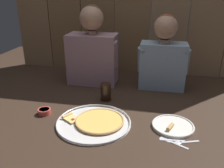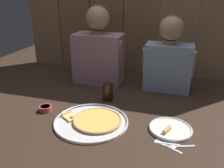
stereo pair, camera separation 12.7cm
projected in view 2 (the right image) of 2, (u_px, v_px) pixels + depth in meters
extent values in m
plane|color=#332319|center=(112.00, 118.00, 1.43)|extent=(3.20, 3.20, 0.00)
cylinder|color=silver|center=(91.00, 122.00, 1.38)|extent=(0.44, 0.44, 0.01)
torus|color=silver|center=(91.00, 121.00, 1.38)|extent=(0.44, 0.44, 0.01)
cylinder|color=#B23823|center=(97.00, 121.00, 1.38)|extent=(0.28, 0.28, 0.00)
cylinder|color=#EABC56|center=(97.00, 120.00, 1.38)|extent=(0.27, 0.27, 0.01)
torus|color=tan|center=(97.00, 120.00, 1.38)|extent=(0.29, 0.29, 0.01)
cube|color=#F4D170|center=(70.00, 117.00, 1.42)|extent=(0.11, 0.11, 0.01)
cylinder|color=tan|center=(66.00, 113.00, 1.45)|extent=(0.05, 0.07, 0.02)
cylinder|color=#A3281E|center=(71.00, 117.00, 1.40)|extent=(0.02, 0.02, 0.00)
cylinder|color=white|center=(170.00, 129.00, 1.30)|extent=(0.24, 0.24, 0.01)
torus|color=white|center=(170.00, 128.00, 1.30)|extent=(0.24, 0.24, 0.01)
cylinder|color=tan|center=(167.00, 130.00, 1.27)|extent=(0.05, 0.07, 0.02)
cylinder|color=black|center=(108.00, 99.00, 1.67)|extent=(0.08, 0.08, 0.01)
cylinder|color=black|center=(108.00, 91.00, 1.64)|extent=(0.07, 0.07, 0.12)
cylinder|color=#CC4C42|center=(46.00, 108.00, 1.51)|extent=(0.08, 0.08, 0.03)
cylinder|color=#B23823|center=(45.00, 107.00, 1.50)|extent=(0.06, 0.06, 0.02)
cube|color=silver|center=(171.00, 144.00, 1.19)|extent=(0.10, 0.02, 0.01)
cube|color=silver|center=(158.00, 142.00, 1.20)|extent=(0.04, 0.02, 0.01)
cube|color=silver|center=(174.00, 149.00, 1.15)|extent=(0.09, 0.06, 0.01)
cube|color=silver|center=(160.00, 142.00, 1.20)|extent=(0.06, 0.05, 0.00)
cube|color=silver|center=(186.00, 146.00, 1.17)|extent=(0.09, 0.04, 0.01)
ellipsoid|color=silver|center=(172.00, 146.00, 1.17)|extent=(0.05, 0.04, 0.01)
cube|color=gray|center=(99.00, 59.00, 1.91)|extent=(0.39, 0.21, 0.40)
cylinder|color=tan|center=(98.00, 32.00, 1.83)|extent=(0.08, 0.08, 0.03)
sphere|color=tan|center=(98.00, 18.00, 1.79)|extent=(0.18, 0.18, 0.18)
sphere|color=brown|center=(98.00, 16.00, 1.79)|extent=(0.17, 0.17, 0.17)
cylinder|color=gray|center=(77.00, 51.00, 1.90)|extent=(0.08, 0.12, 0.23)
cylinder|color=gray|center=(118.00, 54.00, 1.81)|extent=(0.08, 0.14, 0.23)
cube|color=#849EB7|center=(168.00, 67.00, 1.77)|extent=(0.34, 0.18, 0.35)
cylinder|color=tan|center=(170.00, 42.00, 1.70)|extent=(0.08, 0.08, 0.03)
sphere|color=tan|center=(172.00, 28.00, 1.66)|extent=(0.17, 0.17, 0.17)
sphere|color=brown|center=(172.00, 26.00, 1.67)|extent=(0.16, 0.16, 0.16)
cylinder|color=#849EB7|center=(147.00, 60.00, 1.76)|extent=(0.08, 0.12, 0.21)
cylinder|color=#849EB7|center=(190.00, 64.00, 1.68)|extent=(0.08, 0.11, 0.21)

